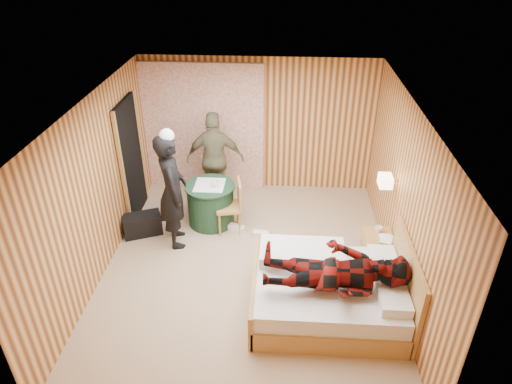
# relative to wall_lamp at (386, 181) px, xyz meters

# --- Properties ---
(floor) EXTENTS (4.20, 5.00, 0.01)m
(floor) POSITION_rel_wall_lamp_xyz_m (-1.92, -0.45, -1.30)
(floor) COLOR tan
(floor) RESTS_ON ground
(ceiling) EXTENTS (4.20, 5.00, 0.01)m
(ceiling) POSITION_rel_wall_lamp_xyz_m (-1.92, -0.45, 1.20)
(ceiling) COLOR silver
(ceiling) RESTS_ON wall_back
(wall_back) EXTENTS (4.20, 0.02, 2.50)m
(wall_back) POSITION_rel_wall_lamp_xyz_m (-1.92, 2.05, -0.05)
(wall_back) COLOR #EFAB5B
(wall_back) RESTS_ON floor
(wall_left) EXTENTS (0.02, 5.00, 2.50)m
(wall_left) POSITION_rel_wall_lamp_xyz_m (-4.02, -0.45, -0.05)
(wall_left) COLOR #EFAB5B
(wall_left) RESTS_ON floor
(wall_right) EXTENTS (0.02, 5.00, 2.50)m
(wall_right) POSITION_rel_wall_lamp_xyz_m (0.18, -0.45, -0.05)
(wall_right) COLOR #EFAB5B
(wall_right) RESTS_ON floor
(curtain) EXTENTS (2.20, 0.08, 2.40)m
(curtain) POSITION_rel_wall_lamp_xyz_m (-2.92, 1.98, -0.10)
(curtain) COLOR white
(curtain) RESTS_ON floor
(doorway) EXTENTS (0.06, 0.90, 2.05)m
(doorway) POSITION_rel_wall_lamp_xyz_m (-3.98, 0.95, -0.28)
(doorway) COLOR black
(doorway) RESTS_ON floor
(wall_lamp) EXTENTS (0.26, 0.24, 0.16)m
(wall_lamp) POSITION_rel_wall_lamp_xyz_m (0.00, 0.00, 0.00)
(wall_lamp) COLOR gold
(wall_lamp) RESTS_ON wall_right
(bed) EXTENTS (1.96, 1.51, 1.04)m
(bed) POSITION_rel_wall_lamp_xyz_m (-0.80, -1.22, -1.00)
(bed) COLOR tan
(bed) RESTS_ON floor
(nightstand) EXTENTS (0.43, 0.59, 0.57)m
(nightstand) POSITION_rel_wall_lamp_xyz_m (-0.04, -0.35, -1.01)
(nightstand) COLOR tan
(nightstand) RESTS_ON floor
(round_table) EXTENTS (0.83, 0.83, 0.73)m
(round_table) POSITION_rel_wall_lamp_xyz_m (-2.64, 0.71, -0.93)
(round_table) COLOR #1E4129
(round_table) RESTS_ON floor
(chair_far) EXTENTS (0.52, 0.52, 0.93)m
(chair_far) POSITION_rel_wall_lamp_xyz_m (-2.67, 1.37, -0.76)
(chair_far) COLOR tan
(chair_far) RESTS_ON floor
(chair_near) EXTENTS (0.47, 0.47, 0.90)m
(chair_near) POSITION_rel_wall_lamp_xyz_m (-2.24, 0.54, -0.78)
(chair_near) COLOR tan
(chair_near) RESTS_ON floor
(duffel_bag) EXTENTS (0.69, 0.53, 0.34)m
(duffel_bag) POSITION_rel_wall_lamp_xyz_m (-3.72, 0.31, -1.13)
(duffel_bag) COLOR black
(duffel_bag) RESTS_ON floor
(sneaker_left) EXTENTS (0.29, 0.20, 0.12)m
(sneaker_left) POSITION_rel_wall_lamp_xyz_m (-2.19, 0.46, -1.24)
(sneaker_left) COLOR white
(sneaker_left) RESTS_ON floor
(sneaker_right) EXTENTS (0.27, 0.13, 0.12)m
(sneaker_right) POSITION_rel_wall_lamp_xyz_m (-1.77, 0.31, -1.24)
(sneaker_right) COLOR white
(sneaker_right) RESTS_ON floor
(woman_standing) EXTENTS (0.62, 0.78, 1.86)m
(woman_standing) POSITION_rel_wall_lamp_xyz_m (-3.11, 0.14, -0.37)
(woman_standing) COLOR black
(woman_standing) RESTS_ON floor
(man_at_table) EXTENTS (1.03, 0.48, 1.72)m
(man_at_table) POSITION_rel_wall_lamp_xyz_m (-2.64, 1.41, -0.44)
(man_at_table) COLOR #676245
(man_at_table) RESTS_ON floor
(man_on_bed) EXTENTS (0.86, 0.67, 1.77)m
(man_on_bed) POSITION_rel_wall_lamp_xyz_m (-0.77, -1.45, -0.35)
(man_on_bed) COLOR #660D09
(man_on_bed) RESTS_ON bed
(book_lower) EXTENTS (0.18, 0.23, 0.02)m
(book_lower) POSITION_rel_wall_lamp_xyz_m (-0.04, -0.40, -0.72)
(book_lower) COLOR white
(book_lower) RESTS_ON nightstand
(book_upper) EXTENTS (0.23, 0.26, 0.02)m
(book_upper) POSITION_rel_wall_lamp_xyz_m (-0.04, -0.40, -0.70)
(book_upper) COLOR white
(book_upper) RESTS_ON nightstand
(cup_nightstand) EXTENTS (0.11, 0.11, 0.09)m
(cup_nightstand) POSITION_rel_wall_lamp_xyz_m (-0.04, -0.22, -0.69)
(cup_nightstand) COLOR white
(cup_nightstand) RESTS_ON nightstand
(cup_table) EXTENTS (0.13, 0.13, 0.10)m
(cup_table) POSITION_rel_wall_lamp_xyz_m (-2.54, 0.66, -0.52)
(cup_table) COLOR white
(cup_table) RESTS_ON round_table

